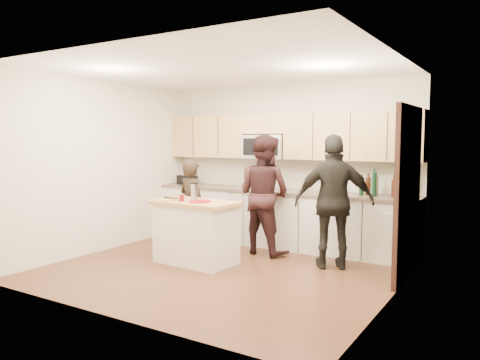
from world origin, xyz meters
The scene contains 21 objects.
floor centered at (0.00, 0.00, 0.00)m, with size 4.50×4.50×0.00m, color brown.
room_shell centered at (0.00, 0.00, 1.73)m, with size 4.52×4.02×2.71m.
back_cabinetry centered at (0.00, 1.69, 0.47)m, with size 4.50×0.66×0.94m.
upper_cabinetry centered at (0.03, 1.83, 1.84)m, with size 4.50×0.33×0.75m.
microwave centered at (-0.31, 1.80, 1.65)m, with size 0.76×0.41×0.40m.
doorway centered at (2.23, 0.90, 1.16)m, with size 0.06×1.25×2.20m.
framed_picture centered at (1.95, 1.98, 1.28)m, with size 0.30×0.03×0.38m.
dish_towel centered at (-0.95, 1.50, 0.80)m, with size 0.34×0.60×0.48m.
island centered at (-0.51, 0.10, 0.45)m, with size 1.23×0.76×0.90m.
red_plate centered at (-0.40, 0.04, 0.91)m, with size 0.30×0.30×0.02m, color maroon.
box_grater centered at (-0.52, 0.06, 1.04)m, with size 0.08×0.06×0.25m.
drink_glass centered at (-0.65, -0.05, 0.95)m, with size 0.07×0.07×0.09m, color maroon.
cutting_board centered at (-0.96, -0.07, 0.91)m, with size 0.29×0.16×0.02m, color #B6884B.
tongs centered at (-0.91, 0.02, 0.93)m, with size 0.26×0.03×0.02m, color black.
knife centered at (-0.76, 0.01, 0.92)m, with size 0.20×0.02×0.01m, color silver.
toaster centered at (-1.90, 1.67, 1.02)m, with size 0.33×0.22×0.17m.
bottle_cluster centered at (1.69, 1.72, 1.12)m, with size 0.62×0.26×0.42m.
orchid centered at (1.95, 1.72, 1.17)m, with size 0.26×0.21×0.47m, color #2C6E31.
woman_left centered at (-1.00, 0.65, 0.73)m, with size 0.53×0.35×1.46m, color black.
woman_center centered at (0.02, 1.13, 0.92)m, with size 0.90×0.70×1.84m, color black.
woman_right centered at (1.26, 0.88, 0.92)m, with size 1.08×0.45×1.85m, color black.
Camera 1 is at (3.48, -5.20, 1.78)m, focal length 35.00 mm.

